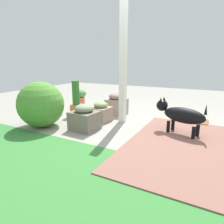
# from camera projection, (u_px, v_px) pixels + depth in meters

# --- Properties ---
(ground_plane) EXTENTS (12.00, 12.00, 0.00)m
(ground_plane) POSITION_uv_depth(u_px,v_px,m) (131.00, 127.00, 3.55)
(ground_plane) COLOR gray
(brick_path) EXTENTS (1.80, 2.40, 0.02)m
(brick_path) POSITION_uv_depth(u_px,v_px,m) (194.00, 148.00, 2.67)
(brick_path) COLOR #8C5D50
(brick_path) RESTS_ON ground
(porch_pillar) EXTENTS (0.12, 0.12, 2.33)m
(porch_pillar) POSITION_uv_depth(u_px,v_px,m) (123.00, 62.00, 3.62)
(porch_pillar) COLOR white
(porch_pillar) RESTS_ON ground
(stone_planter_nearest) EXTENTS (0.46, 0.43, 0.50)m
(stone_planter_nearest) POSITION_uv_depth(u_px,v_px,m) (117.00, 104.00, 4.38)
(stone_planter_nearest) COLOR gray
(stone_planter_nearest) RESTS_ON ground
(stone_planter_near) EXTENTS (0.40, 0.40, 0.39)m
(stone_planter_near) POSITION_uv_depth(u_px,v_px,m) (101.00, 112.00, 3.89)
(stone_planter_near) COLOR gray
(stone_planter_near) RESTS_ON ground
(stone_planter_mid) EXTENTS (0.47, 0.43, 0.46)m
(stone_planter_mid) POSITION_uv_depth(u_px,v_px,m) (84.00, 118.00, 3.38)
(stone_planter_mid) COLOR slate
(stone_planter_mid) RESTS_ON ground
(round_shrub) EXTENTS (0.83, 0.83, 0.83)m
(round_shrub) POSITION_uv_depth(u_px,v_px,m) (41.00, 105.00, 3.50)
(round_shrub) COLOR #4C8D33
(round_shrub) RESTS_ON ground
(terracotta_pot_tall) EXTENTS (0.29, 0.29, 0.76)m
(terracotta_pot_tall) POSITION_uv_depth(u_px,v_px,m) (76.00, 102.00, 4.38)
(terracotta_pot_tall) COLOR #CB693D
(terracotta_pot_tall) RESTS_ON ground
(terracotta_pot_broad) EXTENTS (0.35, 0.35, 0.45)m
(terracotta_pot_broad) POSITION_uv_depth(u_px,v_px,m) (80.00, 97.00, 5.18)
(terracotta_pot_broad) COLOR #C96A46
(terracotta_pot_broad) RESTS_ON ground
(dog) EXTENTS (0.84, 0.42, 0.58)m
(dog) POSITION_uv_depth(u_px,v_px,m) (180.00, 114.00, 3.13)
(dog) COLOR black
(dog) RESTS_ON ground
(doormat) EXTENTS (0.69, 0.40, 0.03)m
(doormat) POSITION_uv_depth(u_px,v_px,m) (189.00, 120.00, 3.91)
(doormat) COLOR brown
(doormat) RESTS_ON ground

